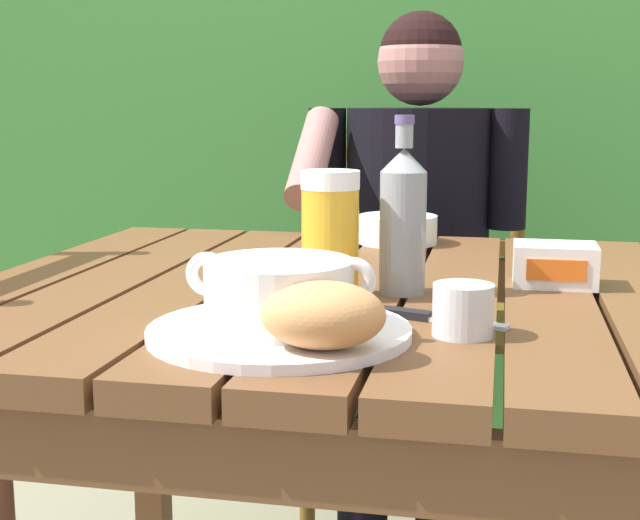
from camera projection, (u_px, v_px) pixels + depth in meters
dining_table at (365, 349)px, 1.28m from camera, size 1.13×0.97×0.74m
chair_near_diner at (420, 313)px, 2.20m from camera, size 0.50×0.44×0.93m
person_eating at (412, 235)px, 1.97m from camera, size 0.48×0.47×1.19m
serving_plate at (279, 332)px, 0.98m from camera, size 0.29×0.29×0.01m
soup_bowl at (279, 292)px, 0.97m from camera, size 0.22×0.17×0.08m
bread_roll at (324, 315)px, 0.89m from camera, size 0.14×0.11×0.07m
beer_glass at (330, 234)px, 1.17m from camera, size 0.08×0.08×0.17m
beer_bottle at (403, 219)px, 1.19m from camera, size 0.06×0.06×0.24m
water_glass_small at (463, 310)px, 0.98m from camera, size 0.07×0.07×0.06m
butter_tub at (555, 265)px, 1.25m from camera, size 0.12×0.09×0.06m
table_knife at (429, 317)px, 1.06m from camera, size 0.16×0.07×0.01m
diner_bowl at (396, 229)px, 1.63m from camera, size 0.14×0.14×0.05m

